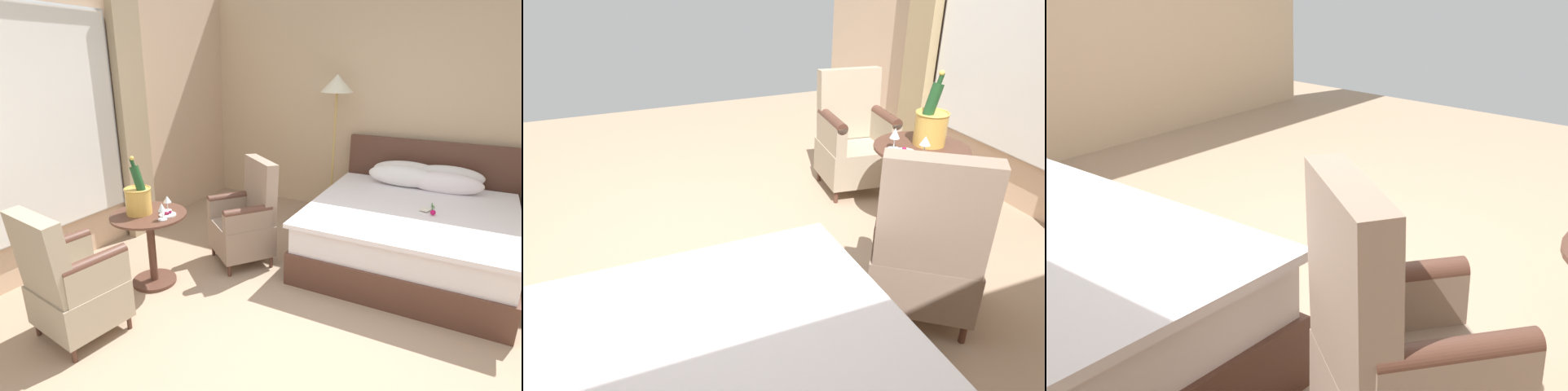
% 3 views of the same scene
% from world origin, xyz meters
% --- Properties ---
extents(ground_plane, '(7.42, 7.42, 0.00)m').
position_xyz_m(ground_plane, '(0.00, 0.00, 0.00)').
color(ground_plane, tan).
extents(armchair_by_window, '(0.76, 0.76, 1.03)m').
position_xyz_m(armchair_by_window, '(-1.14, 1.01, 0.43)').
color(armchair_by_window, '#523126').
rests_on(armchair_by_window, ground).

